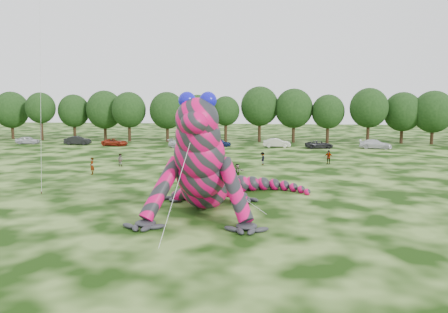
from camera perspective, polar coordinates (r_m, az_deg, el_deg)
ground at (r=27.95m, az=-16.00°, el=-9.66°), size 240.00×240.00×0.00m
inflatable_gecko at (r=32.61m, az=-2.28°, el=0.81°), size 14.88×17.54×8.62m
tree_2 at (r=99.14m, az=-25.99°, el=4.85°), size 7.04×6.34×9.64m
tree_3 at (r=93.91m, az=-22.79°, el=4.86°), size 5.81×5.23×9.44m
tree_4 at (r=92.55m, az=-18.99°, el=4.89°), size 6.22×5.60×9.06m
tree_5 at (r=89.64m, az=-15.31°, el=5.19°), size 7.16×6.44×9.80m
tree_6 at (r=86.05m, az=-12.30°, el=5.10°), size 6.52×5.86×9.49m
tree_7 at (r=84.02m, az=-7.43°, el=5.15°), size 6.68×6.01×9.48m
tree_8 at (r=82.96m, az=-3.45°, el=4.98°), size 6.14×5.53×8.94m
tree_9 at (r=82.54m, az=0.22°, el=4.89°), size 5.27×4.74×8.68m
tree_10 at (r=83.25m, az=4.67°, el=5.52°), size 7.09×6.38×10.50m
tree_11 at (r=82.87m, az=9.09°, el=5.29°), size 7.01×6.31×10.07m
tree_12 at (r=82.91m, az=13.42°, el=4.80°), size 5.99×5.39×8.97m
tree_13 at (r=83.40m, az=18.36°, el=5.04°), size 6.83×6.15×10.13m
tree_14 at (r=86.43m, az=22.27°, el=4.69°), size 6.82×6.14×9.40m
tree_15 at (r=86.98m, az=25.63°, el=4.60°), size 7.17×6.45×9.63m
car_0 at (r=87.10m, az=-24.26°, el=1.97°), size 4.32×2.23×1.41m
car_1 at (r=82.47m, az=-18.57°, el=2.00°), size 4.72×2.03×1.51m
car_2 at (r=78.55m, az=-14.05°, el=1.82°), size 4.77×2.61×1.27m
car_3 at (r=73.29m, az=-5.28°, el=1.71°), size 5.47×3.03×1.50m
car_4 at (r=75.18m, az=-0.56°, el=1.83°), size 3.91×1.60×1.33m
car_5 at (r=74.46m, az=6.92°, el=1.79°), size 4.66×1.79×1.52m
car_6 at (r=73.97m, az=12.34°, el=1.54°), size 4.91×2.99×1.27m
car_7 at (r=76.03m, az=19.18°, el=1.54°), size 5.47×3.01×1.50m
spectator_3 at (r=56.24m, az=13.48°, el=-0.09°), size 1.11×0.78×1.75m
spectator_5 at (r=44.63m, az=1.76°, el=-1.95°), size 1.47×1.13×1.55m
spectator_1 at (r=54.41m, az=-13.40°, el=-0.44°), size 0.89×0.78×1.55m
spectator_2 at (r=54.28m, az=5.05°, el=-0.27°), size 0.72×1.10×1.59m
spectator_0 at (r=49.36m, az=-16.87°, el=-1.19°), size 0.62×0.77×1.84m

